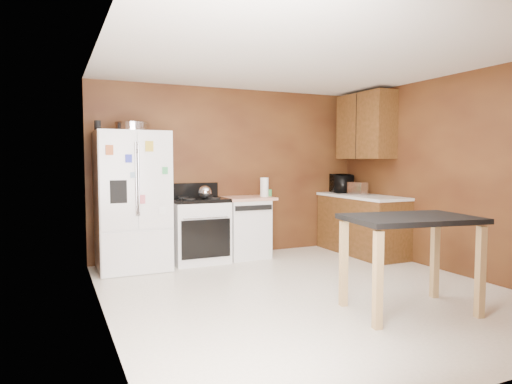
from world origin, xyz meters
TOP-DOWN VIEW (x-y plane):
  - floor at (0.00, 0.00)m, footprint 4.50×4.50m
  - ceiling at (0.00, 0.00)m, footprint 4.50×4.50m
  - wall_back at (0.00, 2.25)m, footprint 4.20×0.00m
  - wall_front at (0.00, -2.25)m, footprint 4.20×0.00m
  - wall_left at (-2.10, 0.00)m, footprint 0.00×4.50m
  - wall_right at (2.10, 0.00)m, footprint 0.00×4.50m
  - roasting_pan at (-1.54, 1.85)m, footprint 0.45×0.45m
  - pen_cup at (-1.97, 1.77)m, footprint 0.08×0.08m
  - kettle at (-0.57, 1.82)m, footprint 0.18×0.18m
  - paper_towel at (0.35, 1.87)m, footprint 0.12×0.12m
  - green_canister at (0.48, 1.97)m, footprint 0.10×0.10m
  - toaster at (1.74, 1.47)m, footprint 0.22×0.30m
  - microwave at (1.82, 2.05)m, footprint 0.44×0.56m
  - refrigerator at (-1.55, 1.86)m, footprint 0.90×0.80m
  - gas_range at (-0.64, 1.92)m, footprint 0.76×0.68m
  - dishwasher at (0.08, 1.95)m, footprint 0.78×0.63m
  - right_cabinets at (1.84, 1.48)m, footprint 0.63×1.58m
  - island at (0.54, -0.93)m, footprint 1.28×0.95m

SIDE VIEW (x-z plane):
  - floor at x=0.00m, z-range 0.00..0.00m
  - dishwasher at x=0.08m, z-range 0.01..0.90m
  - gas_range at x=-0.64m, z-range -0.09..1.01m
  - island at x=0.54m, z-range 0.31..1.22m
  - refrigerator at x=-1.55m, z-range 0.00..1.80m
  - right_cabinets at x=1.84m, z-range -0.32..2.13m
  - green_canister at x=0.48m, z-range 0.89..0.99m
  - kettle at x=-0.57m, z-range 0.90..1.08m
  - toaster at x=1.74m, z-range 0.90..1.10m
  - paper_towel at x=0.35m, z-range 0.89..1.17m
  - microwave at x=1.82m, z-range 0.90..1.17m
  - wall_back at x=0.00m, z-range -0.85..3.35m
  - wall_front at x=0.00m, z-range -0.85..3.35m
  - wall_left at x=-2.10m, z-range -1.00..3.50m
  - wall_right at x=2.10m, z-range -1.00..3.50m
  - roasting_pan at x=-1.54m, z-range 1.80..1.91m
  - pen_cup at x=-1.97m, z-range 1.80..1.92m
  - ceiling at x=0.00m, z-range 2.50..2.50m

